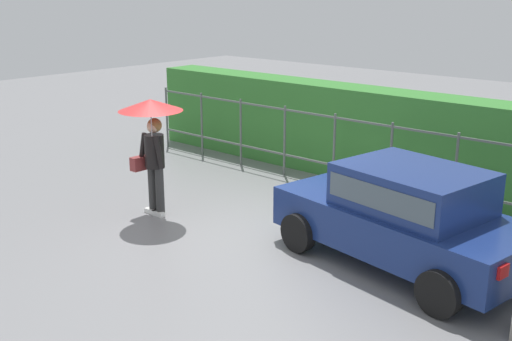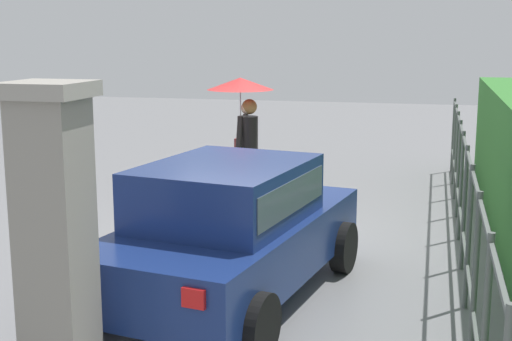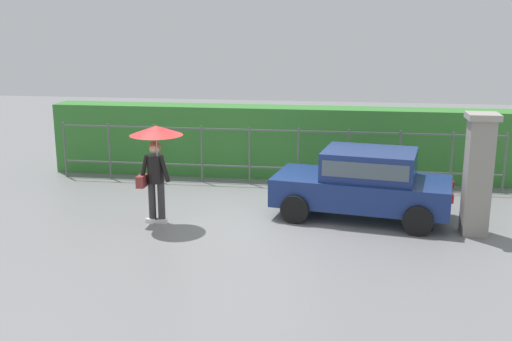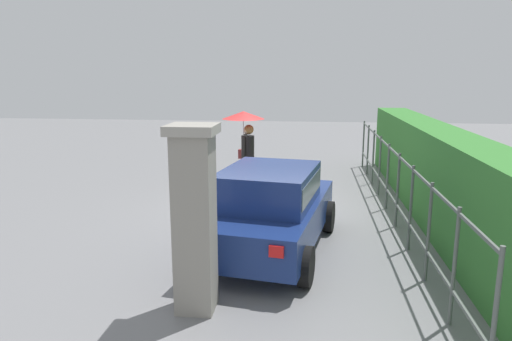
# 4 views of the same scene
# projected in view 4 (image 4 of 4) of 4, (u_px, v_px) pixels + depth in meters

# --- Properties ---
(ground_plane) EXTENTS (40.00, 40.00, 0.00)m
(ground_plane) POSITION_uv_depth(u_px,v_px,m) (258.00, 210.00, 10.53)
(ground_plane) COLOR slate
(car) EXTENTS (3.93, 2.35, 1.48)m
(car) POSITION_uv_depth(u_px,v_px,m) (270.00, 206.00, 7.97)
(car) COLOR navy
(car) RESTS_ON ground
(pedestrian) EXTENTS (1.08, 1.08, 2.08)m
(pedestrian) POSITION_uv_depth(u_px,v_px,m) (245.00, 130.00, 12.08)
(pedestrian) COLOR #333333
(pedestrian) RESTS_ON ground
(gate_pillar) EXTENTS (0.60, 0.60, 2.42)m
(gate_pillar) POSITION_uv_depth(u_px,v_px,m) (195.00, 218.00, 5.89)
(gate_pillar) COLOR gray
(gate_pillar) RESTS_ON ground
(fence_section) EXTENTS (11.40, 0.05, 1.50)m
(fence_section) POSITION_uv_depth(u_px,v_px,m) (393.00, 180.00, 9.87)
(fence_section) COLOR #59605B
(fence_section) RESTS_ON ground
(hedge_row) EXTENTS (12.35, 0.90, 1.90)m
(hedge_row) POSITION_uv_depth(u_px,v_px,m) (438.00, 175.00, 9.74)
(hedge_row) COLOR #387F33
(hedge_row) RESTS_ON ground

